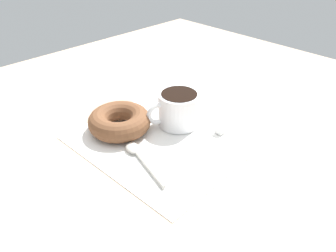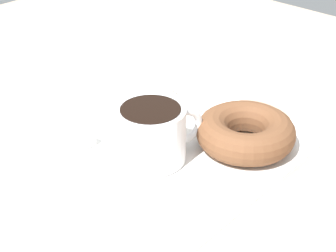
{
  "view_description": "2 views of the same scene",
  "coord_description": "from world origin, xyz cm",
  "px_view_note": "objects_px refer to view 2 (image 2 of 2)",
  "views": [
    {
      "loc": [
        -39.42,
        -34.12,
        36.01
      ],
      "look_at": [
        -3.0,
        2.97,
        2.3
      ],
      "focal_mm": 35.0,
      "sensor_mm": 36.0,
      "label": 1
    },
    {
      "loc": [
        40.68,
        44.2,
        37.48
      ],
      "look_at": [
        -3.0,
        2.97,
        2.3
      ],
      "focal_mm": 60.0,
      "sensor_mm": 36.0,
      "label": 2
    }
  ],
  "objects_px": {
    "coffee_cup": "(152,133)",
    "spoon": "(206,111)",
    "donut": "(246,132)",
    "sugar_cube": "(87,139)"
  },
  "relations": [
    {
      "from": "donut",
      "to": "spoon",
      "type": "distance_m",
      "value": 0.09
    },
    {
      "from": "donut",
      "to": "spoon",
      "type": "relative_size",
      "value": 0.92
    },
    {
      "from": "coffee_cup",
      "to": "spoon",
      "type": "xyz_separation_m",
      "value": [
        -0.13,
        -0.02,
        -0.03
      ]
    },
    {
      "from": "sugar_cube",
      "to": "donut",
      "type": "bearing_deg",
      "value": 132.44
    },
    {
      "from": "coffee_cup",
      "to": "donut",
      "type": "distance_m",
      "value": 0.12
    },
    {
      "from": "coffee_cup",
      "to": "donut",
      "type": "xyz_separation_m",
      "value": [
        -0.1,
        0.06,
        -0.02
      ]
    },
    {
      "from": "donut",
      "to": "sugar_cube",
      "type": "distance_m",
      "value": 0.2
    },
    {
      "from": "coffee_cup",
      "to": "donut",
      "type": "bearing_deg",
      "value": 146.67
    },
    {
      "from": "coffee_cup",
      "to": "spoon",
      "type": "bearing_deg",
      "value": -169.54
    },
    {
      "from": "coffee_cup",
      "to": "sugar_cube",
      "type": "bearing_deg",
      "value": -66.6
    }
  ]
}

